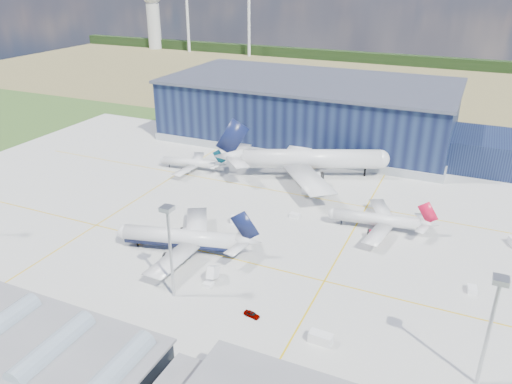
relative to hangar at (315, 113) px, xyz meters
name	(u,v)px	position (x,y,z in m)	size (l,w,h in m)	color
ground	(202,231)	(-2.81, -94.80, -11.62)	(600.00, 600.00, 0.00)	#2B4D1D
apron	(218,216)	(-2.81, -84.80, -11.59)	(220.00, 160.00, 0.08)	#ADADA8
farmland	(370,84)	(-2.81, 125.20, -11.62)	(600.00, 220.00, 0.01)	olive
treeline	(393,59)	(-2.81, 205.20, -7.62)	(600.00, 8.00, 8.00)	black
horizon_dressing	(179,11)	(-194.11, 199.58, 22.58)	(440.20, 18.00, 70.00)	silver
hangar	(315,113)	(0.00, 0.00, 0.00)	(145.00, 62.00, 26.10)	black
glass_concourse	(14,345)	(-9.26, -154.80, -7.93)	(78.00, 23.00, 8.60)	black
light_mast_center	(169,238)	(7.19, -124.80, 3.82)	(2.60, 2.60, 23.00)	#AAADB1
light_mast_east	(493,315)	(72.19, -124.80, 3.82)	(2.60, 2.60, 23.00)	#AAADB1
airliner_navy	(180,229)	(-2.02, -106.80, -5.12)	(39.85, 38.98, 12.99)	silver
airliner_red	(377,213)	(42.76, -73.30, -6.50)	(31.40, 30.72, 10.24)	silver
airliner_widebody	(311,149)	(12.39, -42.53, -1.22)	(63.74, 62.36, 20.79)	silver
airliner_regional	(189,159)	(-30.85, -54.80, -7.26)	(26.73, 26.15, 8.72)	silver
gse_tug_b	(142,240)	(-14.45, -107.46, -10.89)	(2.25, 3.37, 1.46)	orange
gse_van_a	(239,220)	(5.08, -86.20, -10.52)	(2.19, 5.01, 2.19)	white
gse_cart_a	(472,290)	(69.97, -94.85, -10.94)	(2.08, 3.12, 1.35)	white
gse_tug_c	(312,178)	(14.28, -45.79, -10.88)	(2.11, 3.38, 1.48)	orange
gse_cart_b	(295,215)	(18.88, -75.82, -10.96)	(2.03, 3.05, 1.32)	white
gse_van_c	(321,338)	(42.92, -126.08, -10.47)	(2.29, 4.77, 2.29)	white
airstair	(213,275)	(12.48, -115.59, -10.12)	(1.87, 4.67, 2.99)	white
car_a	(252,314)	(26.79, -124.26, -10.98)	(1.49, 3.71, 1.26)	#99999E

